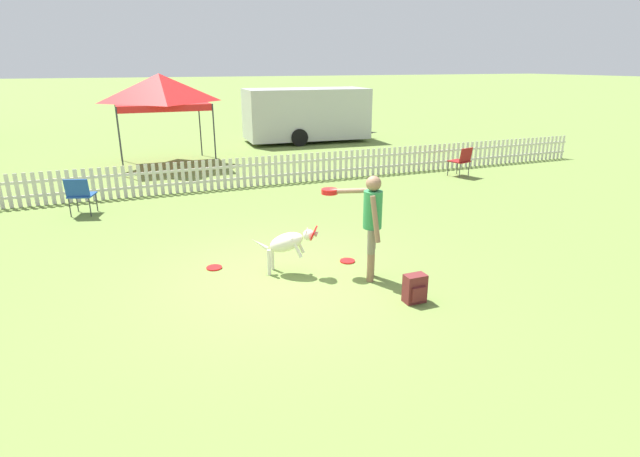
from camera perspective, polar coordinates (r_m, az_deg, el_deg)
ground_plane at (r=7.69m, az=-3.84°, el=-5.96°), size 240.00×240.00×0.00m
handler_person at (r=7.45m, az=5.66°, el=1.52°), size 0.78×0.99×1.62m
leaping_dog at (r=7.76m, az=-3.62°, el=-1.59°), size 0.99×0.68×0.81m
frisbee_near_handler at (r=8.39m, az=3.15°, el=-3.72°), size 0.25×0.25×0.02m
frisbee_near_dog at (r=8.29m, az=-12.00°, el=-4.40°), size 0.25×0.25×0.02m
backpack_on_grass at (r=7.07m, az=10.81°, el=-6.78°), size 0.30×0.23×0.41m
picket_fence at (r=13.34m, az=-12.36°, el=6.00°), size 24.48×0.04×0.79m
folding_chair_blue_left at (r=11.96m, az=-25.75°, el=3.68°), size 0.62×0.64×0.84m
folding_chair_green_right at (r=15.17m, az=15.91°, el=7.62°), size 0.61×0.62×0.86m
canopy_tent_main at (r=16.88m, az=-17.81°, el=14.72°), size 2.75×2.75×2.86m
equipment_trailer at (r=21.32m, az=-1.58°, el=12.97°), size 5.88×2.43×2.17m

